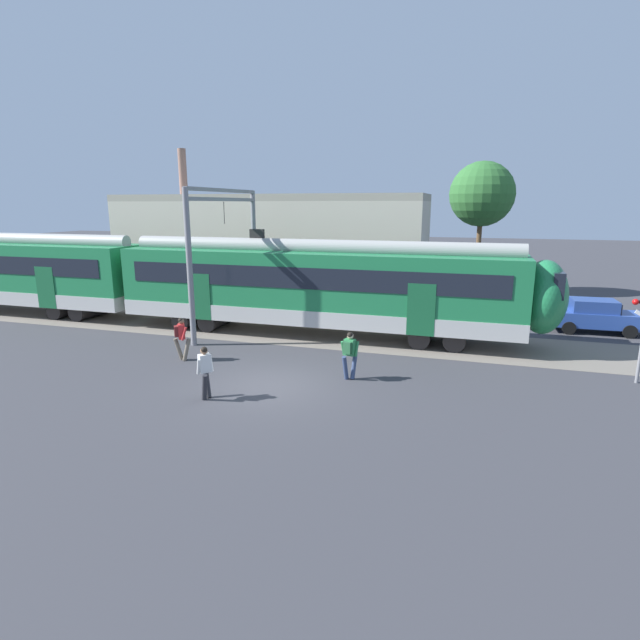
% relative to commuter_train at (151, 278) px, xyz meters
% --- Properties ---
extents(ground_plane, '(160.00, 160.00, 0.00)m').
position_rel_commuter_train_xyz_m(ground_plane, '(9.13, -6.80, -2.25)').
color(ground_plane, '#38383D').
extents(track_bed, '(80.00, 4.40, 0.01)m').
position_rel_commuter_train_xyz_m(track_bed, '(-2.48, 0.00, -2.25)').
color(track_bed, slate).
rests_on(track_bed, ground).
extents(commuter_train, '(38.05, 3.07, 4.73)m').
position_rel_commuter_train_xyz_m(commuter_train, '(0.00, 0.00, 0.00)').
color(commuter_train, '#B7B7B2').
rests_on(commuter_train, ground).
extents(pedestrian_red, '(0.71, 0.51, 1.67)m').
position_rel_commuter_train_xyz_m(pedestrian_red, '(4.90, -5.21, -1.26)').
color(pedestrian_red, '#6B6051').
rests_on(pedestrian_red, ground).
extents(pedestrian_white, '(0.45, 0.67, 1.67)m').
position_rel_commuter_train_xyz_m(pedestrian_white, '(7.74, -8.40, -1.29)').
color(pedestrian_white, '#28282D').
rests_on(pedestrian_white, ground).
extents(pedestrian_green, '(0.61, 0.61, 1.67)m').
position_rel_commuter_train_xyz_m(pedestrian_green, '(11.52, -5.43, -1.26)').
color(pedestrian_green, navy).
rests_on(pedestrian_green, ground).
extents(parked_car_blue, '(4.03, 1.81, 1.54)m').
position_rel_commuter_train_xyz_m(parked_car_blue, '(20.92, 4.21, -1.47)').
color(parked_car_blue, '#284799').
rests_on(parked_car_blue, ground).
extents(catenary_gantry, '(0.24, 6.64, 6.53)m').
position_rel_commuter_train_xyz_m(catenary_gantry, '(4.20, 0.00, 2.06)').
color(catenary_gantry, gray).
rests_on(catenary_gantry, ground).
extents(background_building, '(18.88, 5.00, 9.20)m').
position_rel_commuter_train_xyz_m(background_building, '(3.27, 7.34, 0.95)').
color(background_building, beige).
rests_on(background_building, ground).
extents(street_tree_right, '(4.15, 4.15, 8.55)m').
position_rel_commuter_train_xyz_m(street_tree_right, '(15.60, 13.70, 4.19)').
color(street_tree_right, brown).
rests_on(street_tree_right, ground).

